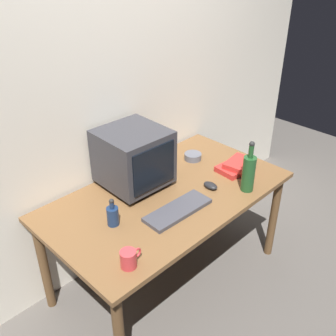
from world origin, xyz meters
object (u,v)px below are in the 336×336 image
crt_monitor (133,158)px  bottle_short (112,215)px  bottle_tall (249,172)px  book_stack (236,166)px  mug (129,259)px  computer_mouse (211,186)px  cd_spindle (193,156)px  keyboard (178,210)px

crt_monitor → bottle_short: size_ratio=2.37×
bottle_tall → book_stack: 0.25m
bottle_short → mug: (-0.14, -0.31, -0.02)m
crt_monitor → mug: bearing=-133.0°
crt_monitor → bottle_short: (-0.35, -0.22, -0.13)m
computer_mouse → book_stack: size_ratio=0.40×
book_stack → mug: mug is taller
bottle_tall → cd_spindle: (0.05, 0.49, -0.10)m
mug → cd_spindle: mug is taller
crt_monitor → computer_mouse: (0.30, -0.37, -0.17)m
computer_mouse → cd_spindle: cd_spindle is taller
book_stack → crt_monitor: bearing=149.3°
bottle_tall → bottle_short: 0.86m
crt_monitor → cd_spindle: 0.53m
keyboard → book_stack: 0.62m
bottle_short → cd_spindle: 0.87m
keyboard → bottle_tall: size_ratio=1.26×
mug → bottle_tall: bearing=-0.8°
computer_mouse → book_stack: 0.29m
keyboard → book_stack: (0.61, 0.04, 0.02)m
crt_monitor → keyboard: size_ratio=0.95×
mug → computer_mouse: bearing=11.1°
bottle_tall → cd_spindle: 0.51m
keyboard → bottle_short: (-0.33, 0.18, 0.05)m
keyboard → cd_spindle: size_ratio=3.50×
crt_monitor → mug: crt_monitor is taller
book_stack → cd_spindle: 0.32m
keyboard → bottle_tall: (0.47, -0.14, 0.11)m
crt_monitor → mug: size_ratio=3.31×
computer_mouse → bottle_tall: size_ratio=0.30×
bottle_tall → bottle_short: bottle_tall is taller
keyboard → mug: (-0.47, -0.13, 0.03)m
keyboard → computer_mouse: computer_mouse is taller
keyboard → bottle_tall: bottle_tall is taller
computer_mouse → bottle_short: (-0.65, 0.15, 0.04)m
crt_monitor → bottle_tall: crt_monitor is taller
crt_monitor → bottle_tall: bearing=-50.1°
crt_monitor → bottle_tall: size_ratio=1.19×
computer_mouse → mug: mug is taller
computer_mouse → bottle_short: 0.67m
bottle_tall → mug: bottle_tall is taller
bottle_short → bottle_tall: bearing=-21.9°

